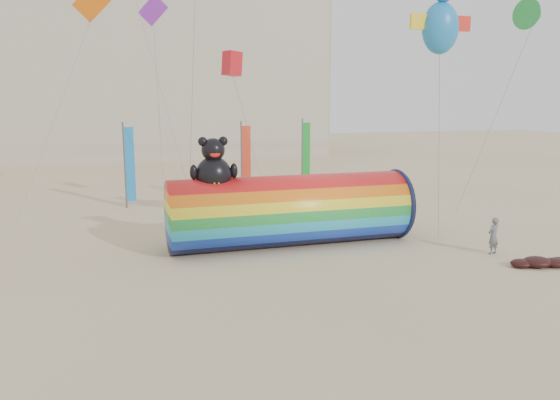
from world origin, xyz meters
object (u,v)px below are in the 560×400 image
object	(u,v)px
hotel_building	(49,64)
windsock_assembly	(290,208)
fabric_bundle	(540,262)
kite_handler	(493,236)

from	to	relation	value
hotel_building	windsock_assembly	distance (m)	45.73
fabric_bundle	kite_handler	bearing A→B (deg)	107.96
windsock_assembly	fabric_bundle	size ratio (longest dim) A/B	4.18
kite_handler	fabric_bundle	world-z (taller)	kite_handler
kite_handler	fabric_bundle	xyz separation A→B (m)	(0.66, -2.04, -0.62)
hotel_building	kite_handler	distance (m)	52.35
hotel_building	kite_handler	size ratio (longest dim) A/B	37.91
windsock_assembly	kite_handler	xyz separation A→B (m)	(7.78, -4.05, -0.88)
windsock_assembly	fabric_bundle	bearing A→B (deg)	-35.83
fabric_bundle	hotel_building	bearing A→B (deg)	114.13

